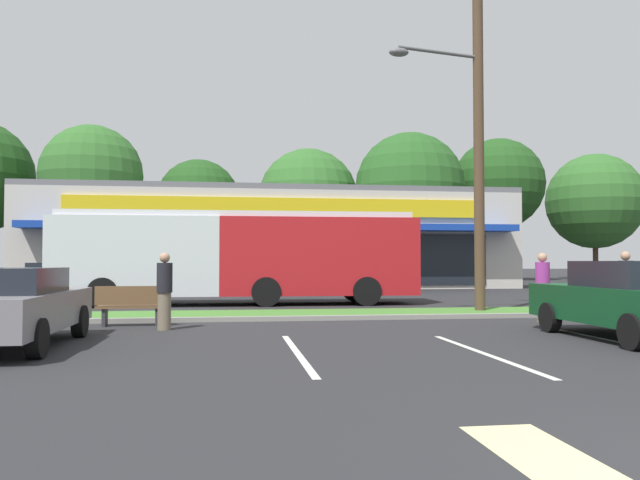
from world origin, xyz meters
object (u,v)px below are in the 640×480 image
Objects in this scene: pedestrian_by_pole at (626,286)px; pedestrian_far at (164,291)px; car_0 at (189,278)px; bus_stop_bench at (131,305)px; car_1 at (630,299)px; car_3 at (60,279)px; car_2 at (7,306)px; pedestrian_near_bench at (543,287)px; city_bus at (238,255)px; utility_pole at (475,123)px.

pedestrian_by_pole reaches higher than pedestrian_far.
pedestrian_by_pole reaches higher than car_0.
bus_stop_bench is 1.33m from pedestrian_far.
car_1 is (10.04, -4.05, 0.28)m from bus_stop_bench.
car_1 is at bearing 158.04° from bus_stop_bench.
car_1 is at bearing 117.93° from car_0.
car_1 is 0.98× the size of car_3.
car_3 is (-3.52, 17.44, 0.03)m from car_2.
car_2 is at bearing 93.53° from pedestrian_near_bench.
pedestrian_by_pole is (9.81, -7.58, -0.87)m from city_bus.
utility_pole reaches higher than city_bus.
car_3 is 20.89m from pedestrian_near_bench.
car_2 is at bearing -152.86° from utility_pole.
utility_pole is 2.26× the size of car_2.
pedestrian_by_pole is (17.52, -14.27, 0.13)m from car_3.
city_bus is 13.50m from car_1.
pedestrian_by_pole reaches higher than pedestrian_near_bench.
city_bus is 10.26m from car_3.
pedestrian_by_pole is (11.94, -14.41, 0.12)m from car_0.
bus_stop_bench is 12.42m from pedestrian_by_pole.
bus_stop_bench is 0.35× the size of car_2.
car_0 reaches higher than car_2.
bus_stop_bench is 0.93× the size of pedestrian_far.
bus_stop_bench is at bearing 68.04° from car_1.
utility_pole is 9.29m from city_bus.
pedestrian_far is (-8.48, -2.98, -4.69)m from utility_pole.
pedestrian_by_pole is at bearing -156.95° from pedestrian_far.
pedestrian_near_bench reaches higher than car_2.
utility_pole is 5.99× the size of pedestrian_near_bench.
bus_stop_bench is at bearing -27.19° from pedestrian_far.
pedestrian_far reaches higher than car_0.
city_bus is at bearing 107.35° from car_0.
bus_stop_bench is 0.34× the size of car_3.
city_bus is 2.68× the size of car_0.
car_2 is at bearing 67.37° from pedestrian_far.
car_0 is 1.03× the size of car_1.
bus_stop_bench is at bearing 71.27° from city_bus.
car_3 is (-7.71, 6.69, -1.00)m from city_bus.
pedestrian_near_bench is 0.97× the size of pedestrian_by_pole.
car_2 is 2.65× the size of pedestrian_near_bench.
car_0 is at bearing 1.37° from car_3.
utility_pole is 5.83× the size of pedestrian_by_pole.
bus_stop_bench is 3.91m from car_2.
car_2 is at bearing 87.63° from car_1.
pedestrian_far is (-1.74, -8.12, -0.90)m from city_bus.
utility_pole reaches higher than pedestrian_far.
city_bus reaches higher than car_3.
utility_pole is 2.21× the size of car_0.
car_0 is at bearing -6.66° from car_2.
car_2 is at bearing -78.58° from car_3.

